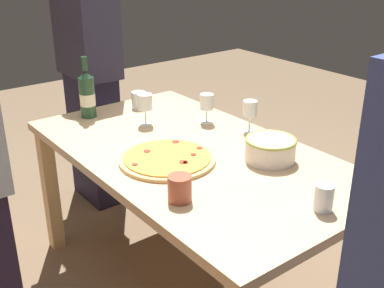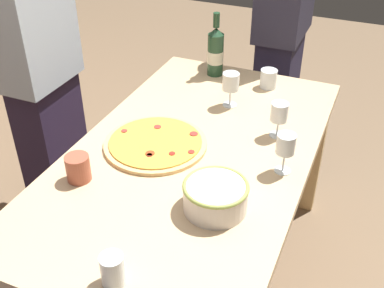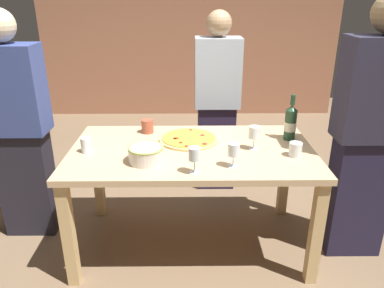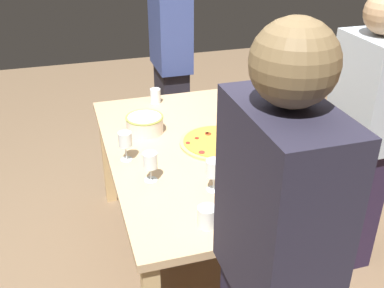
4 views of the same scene
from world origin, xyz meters
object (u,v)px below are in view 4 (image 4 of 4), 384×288
at_px(cup_spare, 207,217).
at_px(person_guest_right, 361,138).
at_px(pizza, 217,142).
at_px(wine_glass_far_left, 150,162).
at_px(dining_table, 192,164).
at_px(wine_bottle, 276,194).
at_px(wine_glass_near_pizza, 125,140).
at_px(person_host, 270,282).
at_px(person_guest_left, 171,65).
at_px(cup_ceramic, 155,96).
at_px(serving_bowl, 145,123).
at_px(wine_glass_by_bottle, 214,169).
at_px(cup_amber, 225,111).

distance_m(cup_spare, person_guest_right, 1.10).
height_order(pizza, wine_glass_far_left, wine_glass_far_left).
bearing_deg(dining_table, wine_glass_far_left, -49.26).
bearing_deg(wine_bottle, cup_spare, -96.96).
bearing_deg(wine_bottle, dining_table, -166.70).
bearing_deg(wine_glass_near_pizza, person_host, 14.58).
relative_size(dining_table, person_guest_left, 0.99).
relative_size(wine_glass_far_left, cup_ceramic, 1.52).
bearing_deg(cup_ceramic, serving_bowl, -20.82).
bearing_deg(cup_ceramic, person_guest_left, 155.76).
distance_m(serving_bowl, cup_spare, 0.93).
distance_m(pizza, wine_glass_near_pizza, 0.52).
bearing_deg(serving_bowl, cup_ceramic, 159.18).
height_order(dining_table, person_guest_left, person_guest_left).
height_order(wine_glass_far_left, cup_spare, wine_glass_far_left).
distance_m(wine_glass_by_bottle, person_guest_right, 0.93).
distance_m(wine_bottle, person_host, 0.49).
height_order(wine_bottle, wine_glass_far_left, wine_bottle).
bearing_deg(cup_amber, cup_spare, -23.98).
relative_size(wine_glass_near_pizza, cup_ceramic, 1.60).
bearing_deg(cup_spare, person_guest_left, 170.31).
bearing_deg(serving_bowl, dining_table, 35.82).
xyz_separation_m(dining_table, wine_bottle, (0.68, 0.16, 0.22)).
relative_size(serving_bowl, wine_bottle, 0.68).
bearing_deg(wine_glass_far_left, person_host, 13.27).
relative_size(dining_table, cup_spare, 17.73).
bearing_deg(serving_bowl, wine_glass_by_bottle, 15.26).
xyz_separation_m(wine_glass_far_left, person_guest_left, (-1.45, 0.47, -0.03)).
bearing_deg(serving_bowl, person_guest_left, 157.20).
relative_size(wine_bottle, cup_ceramic, 3.24).
height_order(pizza, serving_bowl, serving_bowl).
relative_size(pizza, person_host, 0.24).
xyz_separation_m(wine_glass_near_pizza, cup_amber, (-0.33, 0.66, -0.07)).
distance_m(wine_glass_near_pizza, person_guest_right, 1.27).
bearing_deg(wine_glass_near_pizza, wine_glass_far_left, 19.43).
xyz_separation_m(pizza, cup_amber, (-0.30, 0.16, 0.04)).
height_order(dining_table, cup_amber, cup_amber).
distance_m(wine_glass_by_bottle, person_guest_left, 1.63).
bearing_deg(wine_glass_far_left, cup_spare, 20.31).
distance_m(wine_glass_by_bottle, cup_amber, 0.80).
bearing_deg(person_guest_right, person_host, 57.12).
distance_m(wine_bottle, cup_spare, 0.30).
height_order(cup_spare, person_host, person_host).
xyz_separation_m(dining_table, person_host, (1.12, -0.07, 0.21)).
bearing_deg(person_guest_left, serving_bowl, -13.87).
distance_m(pizza, cup_amber, 0.34).
xyz_separation_m(person_host, person_guest_right, (-0.89, 0.96, -0.07)).
height_order(cup_amber, cup_spare, cup_amber).
xyz_separation_m(wine_bottle, wine_glass_by_bottle, (-0.28, -0.18, -0.01)).
height_order(pizza, person_host, person_host).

